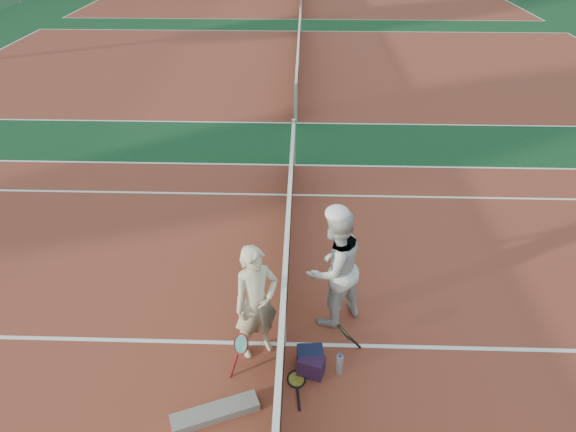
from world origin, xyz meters
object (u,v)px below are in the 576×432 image
Objects in this scene: player_a at (256,303)px; racket_red at (241,353)px; water_bottle at (340,365)px; net_main at (284,317)px; racket_spare at (296,379)px; sports_bag_navy at (310,357)px; racket_black_held at (344,340)px; player_b at (334,268)px; sports_bag_purple at (311,366)px.

player_a reaches higher than racket_red.
net_main is at bearing 146.94° from water_bottle.
racket_spare is 1.79× the size of sports_bag_navy.
racket_black_held is at bearing -37.10° from racket_red.
racket_black_held is at bearing 62.50° from player_b.
player_a is 4.98× the size of sports_bag_navy.
racket_black_held is 1.70× the size of water_bottle.
sports_bag_purple is at bearing -65.15° from racket_spare.
net_main is 21.56× the size of racket_black_held.
water_bottle is at bearing -49.63° from player_a.
player_a is 1.10m from racket_spare.
racket_black_held is 0.80m from racket_spare.
sports_bag_purple reaches higher than racket_spare.
racket_red reaches higher than sports_bag_navy.
sports_bag_navy reaches higher than racket_spare.
player_a reaches higher than racket_spare.
racket_red is (-0.53, -0.42, -0.23)m from net_main.
racket_black_held is at bearing -59.19° from racket_spare.
water_bottle reaches higher than sports_bag_navy.
sports_bag_navy is (0.35, -0.33, -0.38)m from net_main.
sports_bag_navy is at bearing 94.19° from sports_bag_purple.
player_a is at bearing -164.43° from net_main.
water_bottle is at bearing 55.57° from player_b.
racket_spare is at bearing -122.63° from sports_bag_navy.
player_a is at bearing 161.38° from sports_bag_navy.
racket_red is at bearing -12.27° from racket_black_held.
player_a is 2.77× the size of racket_spare.
sports_bag_purple is (-0.43, -0.35, -0.12)m from racket_black_held.
racket_red reaches higher than racket_black_held.
sports_bag_navy is at bearing -49.06° from player_a.
player_b is 3.04× the size of racket_spare.
sports_bag_navy is 0.16m from sports_bag_purple.
player_b is at bearing -9.86° from racket_red.
player_a is at bearing 40.17° from racket_spare.
player_b is 3.58× the size of racket_black_held.
water_bottle is (0.55, 0.13, 0.14)m from racket_spare.
racket_black_held is at bearing 23.30° from sports_bag_navy.
racket_spare is 0.34m from sports_bag_navy.
racket_spare is at bearing -74.23° from player_a.
racket_black_held is (0.79, -0.14, -0.26)m from net_main.
racket_black_held is 0.57m from sports_bag_purple.
sports_bag_navy is at bearing -43.64° from net_main.
sports_bag_purple is 1.08× the size of water_bottle.
sports_bag_purple is 0.36m from water_bottle.
sports_bag_navy is at bearing -43.20° from racket_red.
water_bottle is at bearing -51.25° from racket_red.
player_a reaches higher than net_main.
player_b is 1.34m from sports_bag_purple.
player_a is 5.13× the size of sports_bag_purple.
water_bottle is (-0.07, -0.33, -0.10)m from racket_black_held.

